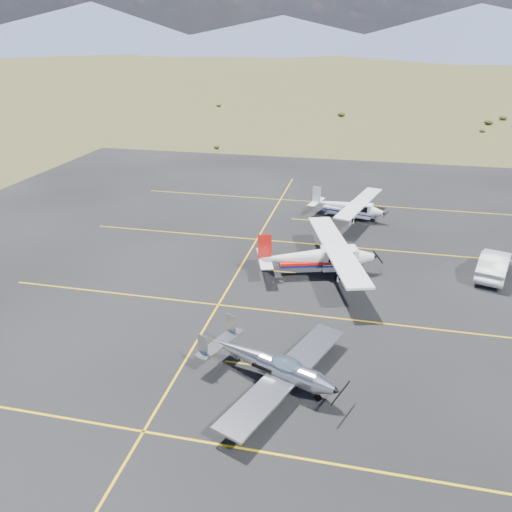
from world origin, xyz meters
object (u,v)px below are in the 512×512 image
at_px(aircraft_plain, 348,206).
at_px(aircraft_cessna, 319,256).
at_px(aircraft_low_wing, 274,366).
at_px(sedan, 494,264).

bearing_deg(aircraft_plain, aircraft_cessna, -81.25).
relative_size(aircraft_low_wing, aircraft_plain, 0.94).
xyz_separation_m(aircraft_low_wing, aircraft_cessna, (0.79, 12.31, 0.38)).
height_order(aircraft_low_wing, aircraft_plain, aircraft_plain).
bearing_deg(aircraft_cessna, aircraft_low_wing, -111.14).
bearing_deg(sedan, aircraft_cessna, 28.77).
bearing_deg(sedan, aircraft_low_wing, 66.83).
bearing_deg(sedan, aircraft_plain, -25.86).
height_order(aircraft_cessna, aircraft_plain, aircraft_cessna).
distance_m(aircraft_cessna, sedan, 12.02).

